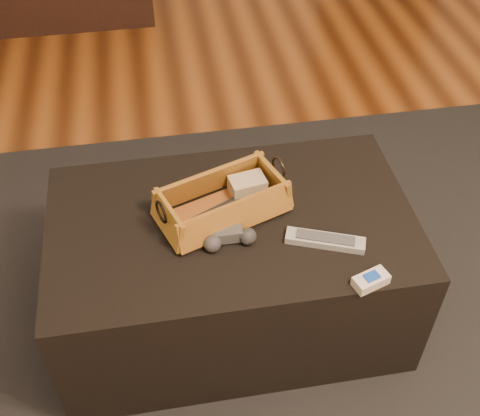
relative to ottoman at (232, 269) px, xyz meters
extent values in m
cube|color=brown|center=(0.03, -0.34, -0.23)|extent=(5.00, 5.50, 0.01)
cube|color=black|center=(0.00, -0.05, -0.22)|extent=(2.60, 2.00, 0.01)
cube|color=black|center=(0.00, 0.00, 0.00)|extent=(1.00, 0.60, 0.42)
cube|color=black|center=(-0.03, 0.01, 0.23)|extent=(0.19, 0.12, 0.02)
cube|color=#C9B68B|center=(0.06, 0.08, 0.25)|extent=(0.11, 0.08, 0.05)
cube|color=#B26228|center=(-0.02, 0.03, 0.22)|extent=(0.34, 0.24, 0.01)
cube|color=olive|center=(-0.05, 0.10, 0.27)|extent=(0.33, 0.14, 0.09)
cube|color=#B07B27|center=(0.01, -0.05, 0.27)|extent=(0.33, 0.14, 0.09)
cube|color=olive|center=(0.13, 0.08, 0.27)|extent=(0.09, 0.17, 0.09)
cube|color=#AA7726|center=(-0.17, -0.03, 0.27)|extent=(0.09, 0.17, 0.09)
torus|color=black|center=(0.14, 0.09, 0.30)|extent=(0.03, 0.06, 0.06)
torus|color=black|center=(-0.18, -0.03, 0.30)|extent=(0.03, 0.06, 0.06)
cube|color=#3C3C3F|center=(-0.02, -0.07, 0.23)|extent=(0.07, 0.05, 0.03)
sphere|color=#323234|center=(-0.06, -0.10, 0.23)|extent=(0.05, 0.05, 0.05)
sphere|color=#28292B|center=(0.03, -0.09, 0.23)|extent=(0.05, 0.05, 0.05)
cube|color=#ACB0B4|center=(0.23, -0.13, 0.22)|extent=(0.21, 0.12, 0.02)
cube|color=#3E3E42|center=(0.23, -0.13, 0.23)|extent=(0.15, 0.08, 0.00)
cube|color=beige|center=(0.30, -0.28, 0.22)|extent=(0.10, 0.07, 0.03)
cube|color=blue|center=(0.30, -0.28, 0.24)|extent=(0.04, 0.04, 0.01)
camera|label=1|loc=(-0.17, -1.13, 1.37)|focal=45.00mm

